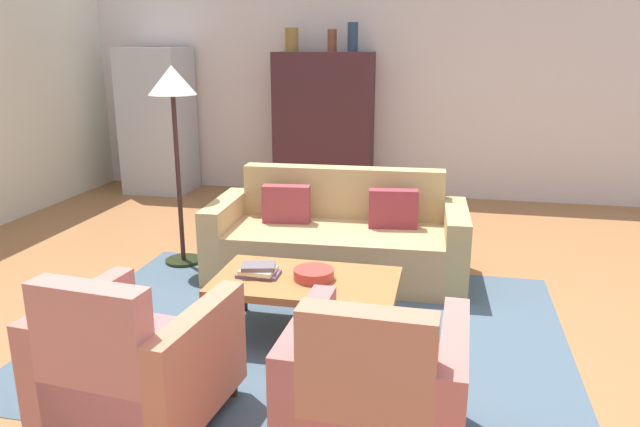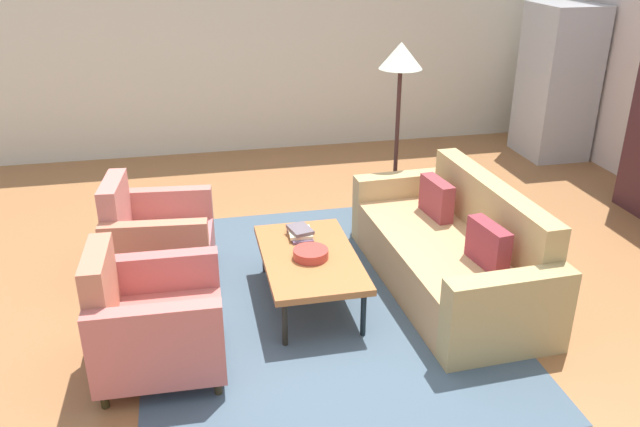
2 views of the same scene
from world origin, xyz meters
The scene contains 15 objects.
ground_plane centered at (0.00, 0.00, 0.00)m, with size 10.08×10.08×0.00m, color #9D663A.
wall_back centered at (0.00, 4.00, 1.40)m, with size 8.40×0.12×2.80m, color beige.
area_rug centered at (-0.32, -0.07, 0.00)m, with size 3.40×2.60×0.01m, color #445767.
couch centered at (-0.33, 1.06, 0.29)m, with size 2.14×0.99×0.86m.
coffee_table centered at (-0.32, -0.12, 0.37)m, with size 1.20×0.70×0.40m.
armchair_left centered at (-0.93, -1.29, 0.34)m, with size 0.87×0.87×0.88m.
armchair_right centered at (0.28, -1.29, 0.34)m, with size 0.82×0.82×0.88m.
fruit_bowl centered at (-0.27, -0.12, 0.44)m, with size 0.26×0.26×0.07m, color #B03930.
book_stack centered at (-0.64, -0.14, 0.44)m, with size 0.28×0.20×0.08m.
cabinet centered at (-0.99, 3.65, 0.90)m, with size 1.20×0.51×1.80m.
vase_tall centered at (-1.39, 3.65, 1.94)m, with size 0.17×0.17×0.28m, color olive.
vase_round centered at (-0.89, 3.65, 1.93)m, with size 0.11×0.11×0.26m, color brown.
vase_small centered at (-0.64, 3.65, 1.97)m, with size 0.13×0.13×0.34m, color #243750.
refrigerator centered at (-3.18, 3.55, 0.93)m, with size 0.80×0.73×1.85m.
floor_lamp centered at (-1.73, 1.01, 1.44)m, with size 0.40×0.40×1.72m.
Camera 1 is at (0.54, -3.70, 1.88)m, focal length 33.80 mm.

